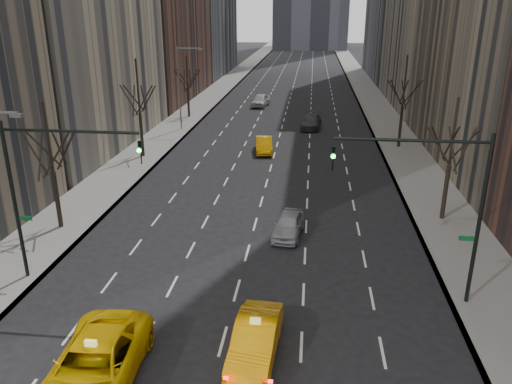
% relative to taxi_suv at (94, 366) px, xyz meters
% --- Properties ---
extents(sidewalk_left, '(4.50, 320.00, 0.15)m').
position_rel_taxi_suv_xyz_m(sidewalk_left, '(-8.13, 65.11, -0.82)').
color(sidewalk_left, slate).
rests_on(sidewalk_left, ground).
extents(sidewalk_right, '(4.50, 320.00, 0.15)m').
position_rel_taxi_suv_xyz_m(sidewalk_right, '(16.37, 65.11, -0.82)').
color(sidewalk_right, slate).
rests_on(sidewalk_right, ground).
extents(tree_lw_b, '(3.36, 3.50, 7.82)m').
position_rel_taxi_suv_xyz_m(tree_lw_b, '(-7.88, 13.11, 2.83)').
color(tree_lw_b, black).
rests_on(tree_lw_b, ground).
extents(tree_lw_c, '(3.36, 3.50, 8.74)m').
position_rel_taxi_suv_xyz_m(tree_lw_c, '(-7.88, 29.11, 3.14)').
color(tree_lw_c, black).
rests_on(tree_lw_c, ground).
extents(tree_lw_d, '(3.36, 3.50, 7.36)m').
position_rel_taxi_suv_xyz_m(tree_lw_d, '(-7.88, 47.11, 2.67)').
color(tree_lw_d, black).
rests_on(tree_lw_d, ground).
extents(tree_rw_b, '(3.36, 3.50, 7.82)m').
position_rel_taxi_suv_xyz_m(tree_rw_b, '(16.12, 17.11, 2.83)').
color(tree_rw_b, black).
rests_on(tree_rw_b, ground).
extents(tree_rw_c, '(3.36, 3.50, 8.74)m').
position_rel_taxi_suv_xyz_m(tree_rw_c, '(16.12, 35.11, 3.14)').
color(tree_rw_c, black).
rests_on(tree_rw_c, ground).
extents(traffic_mast_left, '(6.69, 0.39, 8.00)m').
position_rel_taxi_suv_xyz_m(traffic_mast_left, '(-4.99, 7.11, 4.60)').
color(traffic_mast_left, black).
rests_on(traffic_mast_left, ground).
extents(traffic_mast_right, '(6.69, 0.39, 8.00)m').
position_rel_taxi_suv_xyz_m(traffic_mast_right, '(13.23, 7.11, 4.60)').
color(traffic_mast_right, black).
rests_on(traffic_mast_right, ground).
extents(streetlight_far, '(2.83, 0.22, 9.00)m').
position_rel_taxi_suv_xyz_m(streetlight_far, '(-6.72, 40.11, 4.73)').
color(streetlight_far, slate).
rests_on(streetlight_far, ground).
extents(taxi_suv, '(3.28, 6.56, 1.78)m').
position_rel_taxi_suv_xyz_m(taxi_suv, '(0.00, 0.00, 0.00)').
color(taxi_suv, yellow).
rests_on(taxi_suv, ground).
extents(taxi_sedan, '(1.92, 4.78, 1.54)m').
position_rel_taxi_suv_xyz_m(taxi_sedan, '(5.57, 2.31, -0.12)').
color(taxi_sedan, '#FFA505').
rests_on(taxi_sedan, ground).
extents(silver_sedan_ahead, '(2.09, 4.23, 1.39)m').
position_rel_taxi_suv_xyz_m(silver_sedan_ahead, '(6.30, 13.73, -0.20)').
color(silver_sedan_ahead, '#93969A').
rests_on(silver_sedan_ahead, ground).
extents(far_taxi, '(2.02, 4.49, 1.43)m').
position_rel_taxi_suv_xyz_m(far_taxi, '(3.06, 32.09, -0.18)').
color(far_taxi, '#FDA405').
rests_on(far_taxi, ground).
extents(far_suv_grey, '(2.52, 5.37, 1.52)m').
position_rel_taxi_suv_xyz_m(far_suv_grey, '(7.46, 42.85, -0.13)').
color(far_suv_grey, '#333338').
rests_on(far_suv_grey, ground).
extents(far_car_white, '(2.60, 5.13, 1.68)m').
position_rel_taxi_suv_xyz_m(far_car_white, '(0.29, 55.72, -0.05)').
color(far_car_white, '#BCBCBC').
rests_on(far_car_white, ground).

